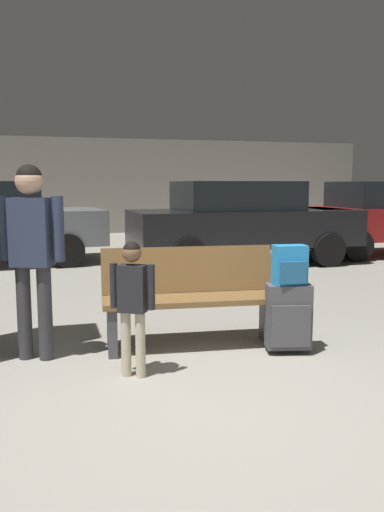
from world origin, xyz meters
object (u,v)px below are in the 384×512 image
at_px(adult, 32,241).
at_px(child, 132,294).
at_px(bench, 192,298).
at_px(backpack_bright, 290,265).
at_px(suitcase, 288,317).
at_px(parked_car_near, 241,220).

bearing_deg(adult, child, -40.94).
relative_size(bench, backpack_bright, 4.83).
distance_m(suitcase, adult, 2.26).
relative_size(child, parked_car_near, 0.25).
xyz_separation_m(child, adult, (-0.72, 0.63, 0.36)).
distance_m(child, adult, 1.02).
height_order(bench, suitcase, bench).
bearing_deg(child, backpack_bright, 8.27).
bearing_deg(child, parked_car_near, 61.11).
xyz_separation_m(bench, parked_car_near, (2.22, 4.54, 0.36)).
distance_m(backpack_bright, adult, 2.17).
distance_m(suitcase, backpack_bright, 0.45).
relative_size(bench, adult, 1.01).
distance_m(bench, adult, 1.47).
distance_m(adult, parked_car_near, 5.80).
height_order(suitcase, parked_car_near, parked_car_near).
bearing_deg(adult, parked_car_near, 51.83).
relative_size(suitcase, adult, 0.37).
height_order(bench, child, child).
bearing_deg(suitcase, backpack_bright, -39.28).
relative_size(suitcase, parked_car_near, 0.15).
height_order(suitcase, child, child).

